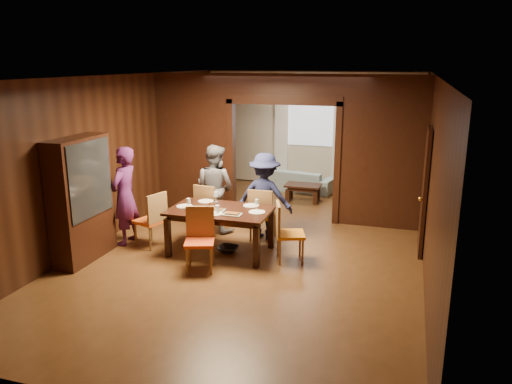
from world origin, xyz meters
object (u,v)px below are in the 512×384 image
(person_purple, at_px, (125,196))
(dining_table, at_px, (221,231))
(person_grey, at_px, (215,188))
(hutch, at_px, (81,200))
(person_navy, at_px, (265,196))
(chair_left, at_px, (150,219))
(coffee_table, at_px, (303,193))
(chair_right, at_px, (290,232))
(chair_far_l, at_px, (210,209))
(chair_near, at_px, (199,240))
(sofa, at_px, (297,180))
(chair_far_r, at_px, (263,214))

(person_purple, height_order, dining_table, person_purple)
(person_grey, xyz_separation_m, hutch, (-1.50, -1.96, 0.18))
(person_purple, xyz_separation_m, dining_table, (1.75, 0.08, -0.48))
(person_grey, distance_m, dining_table, 1.25)
(person_purple, xyz_separation_m, person_navy, (2.25, 0.99, -0.08))
(person_navy, height_order, hutch, hutch)
(chair_left, bearing_deg, person_navy, 137.28)
(coffee_table, height_order, chair_right, chair_right)
(chair_left, height_order, hutch, hutch)
(person_navy, xyz_separation_m, coffee_table, (0.17, 2.57, -0.58))
(dining_table, height_order, chair_far_l, chair_far_l)
(chair_right, relative_size, hutch, 0.48)
(person_navy, xyz_separation_m, chair_near, (-0.55, -1.70, -0.30))
(person_grey, relative_size, chair_near, 1.70)
(person_purple, distance_m, chair_right, 2.97)
(person_grey, height_order, chair_near, person_grey)
(person_grey, height_order, dining_table, person_grey)
(chair_near, bearing_deg, chair_left, 131.66)
(chair_far_l, bearing_deg, sofa, -93.86)
(chair_far_l, xyz_separation_m, chair_far_r, (1.01, -0.01, 0.00))
(person_purple, distance_m, hutch, 0.89)
(chair_near, bearing_deg, dining_table, 68.40)
(sofa, bearing_deg, chair_left, 79.77)
(hutch, bearing_deg, chair_left, 49.15)
(person_grey, relative_size, person_navy, 1.05)
(chair_far_r, relative_size, chair_near, 1.00)
(dining_table, bearing_deg, person_navy, 61.28)
(dining_table, height_order, chair_right, chair_right)
(person_purple, relative_size, person_grey, 1.05)
(hutch, bearing_deg, sofa, 66.31)
(chair_right, xyz_separation_m, hutch, (-3.22, -0.89, 0.52))
(chair_near, xyz_separation_m, hutch, (-1.97, -0.13, 0.52))
(person_navy, distance_m, chair_right, 1.21)
(sofa, bearing_deg, hutch, 75.83)
(person_purple, height_order, person_grey, person_purple)
(person_purple, bearing_deg, sofa, 156.60)
(chair_right, bearing_deg, person_grey, 38.90)
(dining_table, relative_size, chair_right, 1.73)
(person_grey, xyz_separation_m, sofa, (0.84, 3.39, -0.56))
(chair_far_l, bearing_deg, chair_right, 163.30)
(person_navy, bearing_deg, coffee_table, -91.60)
(person_navy, relative_size, chair_far_r, 1.62)
(person_grey, height_order, person_navy, person_grey)
(chair_far_l, xyz_separation_m, hutch, (-1.50, -1.72, 0.52))
(person_grey, height_order, chair_far_r, person_grey)
(person_navy, height_order, coffee_table, person_navy)
(coffee_table, bearing_deg, sofa, 109.66)
(sofa, distance_m, chair_far_l, 3.73)
(sofa, distance_m, coffee_table, 1.01)
(sofa, relative_size, chair_left, 1.87)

